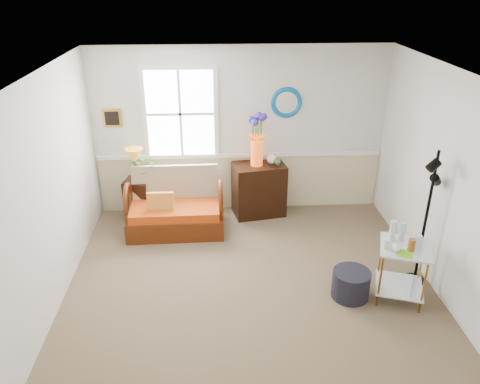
{
  "coord_description": "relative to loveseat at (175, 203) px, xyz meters",
  "views": [
    {
      "loc": [
        -0.4,
        -4.41,
        3.54
      ],
      "look_at": [
        -0.11,
        0.63,
        1.15
      ],
      "focal_mm": 35.0,
      "sensor_mm": 36.0,
      "label": 1
    }
  ],
  "objects": [
    {
      "name": "floor",
      "position": [
        1.0,
        -1.77,
        -0.46
      ],
      "size": [
        4.5,
        5.0,
        0.01
      ],
      "primitive_type": "cube",
      "color": "brown",
      "rests_on": "ground"
    },
    {
      "name": "ceiling",
      "position": [
        1.0,
        -1.77,
        2.14
      ],
      "size": [
        4.5,
        5.0,
        0.01
      ],
      "primitive_type": "cube",
      "color": "white",
      "rests_on": "walls"
    },
    {
      "name": "walls",
      "position": [
        1.0,
        -1.77,
        0.84
      ],
      "size": [
        4.51,
        5.01,
        2.6
      ],
      "color": "silver",
      "rests_on": "floor"
    },
    {
      "name": "wainscot",
      "position": [
        1.0,
        0.71,
        -0.01
      ],
      "size": [
        4.46,
        0.02,
        0.9
      ],
      "primitive_type": "cube",
      "color": "#C5BB90",
      "rests_on": "walls"
    },
    {
      "name": "chair_rail",
      "position": [
        1.0,
        0.7,
        0.46
      ],
      "size": [
        4.46,
        0.04,
        0.06
      ],
      "primitive_type": "cube",
      "color": "white",
      "rests_on": "walls"
    },
    {
      "name": "window",
      "position": [
        0.1,
        0.7,
        1.14
      ],
      "size": [
        1.14,
        0.06,
        1.44
      ],
      "primitive_type": null,
      "color": "white",
      "rests_on": "walls"
    },
    {
      "name": "picture",
      "position": [
        -0.92,
        0.71,
        1.09
      ],
      "size": [
        0.28,
        0.03,
        0.28
      ],
      "primitive_type": "cube",
      "color": "#AE7C29",
      "rests_on": "walls"
    },
    {
      "name": "mirror",
      "position": [
        1.7,
        0.71,
        1.29
      ],
      "size": [
        0.47,
        0.07,
        0.47
      ],
      "primitive_type": "torus",
      "rotation": [
        1.57,
        0.0,
        0.0
      ],
      "color": "#0B7CB1",
      "rests_on": "walls"
    },
    {
      "name": "loveseat",
      "position": [
        0.0,
        0.0,
        0.0
      ],
      "size": [
        1.41,
        0.82,
        0.91
      ],
      "primitive_type": null,
      "rotation": [
        0.0,
        0.0,
        0.02
      ],
      "color": "#572109",
      "rests_on": "floor"
    },
    {
      "name": "throw_pillow",
      "position": [
        -0.19,
        -0.12,
        0.03
      ],
      "size": [
        0.38,
        0.1,
        0.38
      ],
      "primitive_type": null,
      "rotation": [
        0.0,
        0.0,
        0.01
      ],
      "color": "#B84707",
      "rests_on": "loveseat"
    },
    {
      "name": "lamp_stand",
      "position": [
        -0.59,
        0.41,
        -0.13
      ],
      "size": [
        0.43,
        0.43,
        0.66
      ],
      "primitive_type": null,
      "rotation": [
        0.0,
        0.0,
        -0.19
      ],
      "color": "black",
      "rests_on": "floor"
    },
    {
      "name": "table_lamp",
      "position": [
        -0.6,
        0.41,
        0.46
      ],
      "size": [
        0.3,
        0.3,
        0.51
      ],
      "primitive_type": null,
      "rotation": [
        0.0,
        0.0,
        0.1
      ],
      "color": "#B17D1F",
      "rests_on": "lamp_stand"
    },
    {
      "name": "potted_plant",
      "position": [
        -0.44,
        0.4,
        0.36
      ],
      "size": [
        0.47,
        0.49,
        0.31
      ],
      "primitive_type": "imported",
      "rotation": [
        0.0,
        0.0,
        -0.31
      ],
      "color": "#3F682D",
      "rests_on": "lamp_stand"
    },
    {
      "name": "cabinet",
      "position": [
        1.29,
        0.48,
        -0.04
      ],
      "size": [
        0.86,
        0.63,
        0.84
      ],
      "primitive_type": null,
      "rotation": [
        0.0,
        0.0,
        0.18
      ],
      "color": "black",
      "rests_on": "floor"
    },
    {
      "name": "flower_vase",
      "position": [
        1.24,
        0.47,
        0.79
      ],
      "size": [
        0.31,
        0.31,
        0.81
      ],
      "primitive_type": null,
      "rotation": [
        0.0,
        0.0,
        0.37
      ],
      "color": "#DB4D10",
      "rests_on": "cabinet"
    },
    {
      "name": "side_table",
      "position": [
        2.75,
        -1.77,
        -0.11
      ],
      "size": [
        0.7,
        0.7,
        0.7
      ],
      "primitive_type": null,
      "rotation": [
        0.0,
        0.0,
        -0.33
      ],
      "color": "#9F6C28",
      "rests_on": "floor"
    },
    {
      "name": "tabletop_items",
      "position": [
        2.7,
        -1.76,
        0.37
      ],
      "size": [
        0.56,
        0.56,
        0.25
      ],
      "primitive_type": null,
      "rotation": [
        0.0,
        0.0,
        -0.45
      ],
      "color": "silver",
      "rests_on": "side_table"
    },
    {
      "name": "floor_lamp",
      "position": [
        3.08,
        -1.45,
        0.42
      ],
      "size": [
        0.32,
        0.32,
        1.75
      ],
      "primitive_type": null,
      "rotation": [
        0.0,
        0.0,
        0.3
      ],
      "color": "black",
      "rests_on": "floor"
    },
    {
      "name": "ottoman",
      "position": [
        2.18,
        -1.72,
        -0.28
      ],
      "size": [
        0.48,
        0.48,
        0.34
      ],
      "primitive_type": "cylinder",
      "rotation": [
        0.0,
        0.0,
        -0.08
      ],
      "color": "black",
      "rests_on": "floor"
    }
  ]
}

